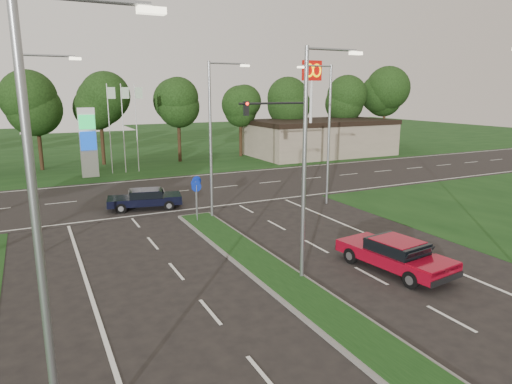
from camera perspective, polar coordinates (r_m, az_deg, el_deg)
name	(u,v)px	position (r m, az deg, el deg)	size (l,w,h in m)	color
ground	(391,362)	(14.11, 16.54, -19.68)	(160.00, 160.00, 0.00)	black
verge_far	(102,147)	(64.52, -18.74, 5.31)	(160.00, 50.00, 0.02)	black
cross_road	(163,193)	(34.42, -11.52, -0.12)	(160.00, 12.00, 0.02)	black
median_kerb	(312,302)	(16.81, 7.05, -13.47)	(2.00, 26.00, 0.12)	slate
commercial_building	(320,138)	(54.22, 8.02, 6.72)	(16.00, 9.00, 4.00)	gray
streetlight_median_near	(309,153)	(17.49, 6.64, 4.82)	(2.53, 0.22, 9.00)	gray
streetlight_median_far	(214,132)	(26.39, -5.31, 7.45)	(2.53, 0.22, 9.00)	gray
streetlight_left_near	(49,226)	(8.85, -24.44, -3.89)	(2.53, 0.22, 9.00)	gray
streetlight_left_far	(35,144)	(22.65, -25.95, 5.40)	(2.53, 0.22, 9.00)	gray
streetlight_right_far	(327,127)	(30.08, 8.81, 7.98)	(2.53, 0.22, 9.00)	gray
traffic_signal	(289,133)	(30.92, 4.18, 7.42)	(5.10, 0.42, 7.00)	black
median_signs	(196,190)	(26.94, -7.46, 0.25)	(1.16, 1.76, 2.38)	gray
gas_pylon	(91,141)	(42.05, -19.97, 6.07)	(5.80, 1.26, 8.00)	silver
mcdonalds_sign	(312,85)	(48.38, 6.97, 13.16)	(2.20, 0.47, 10.40)	silver
treeline_far	(120,96)	(49.22, -16.69, 11.38)	(6.00, 6.00, 9.90)	black
red_sedan	(395,254)	(20.12, 16.98, -7.41)	(2.66, 5.15, 1.35)	maroon
navy_sedan	(145,198)	(29.96, -13.71, -0.79)	(4.83, 2.73, 1.25)	black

